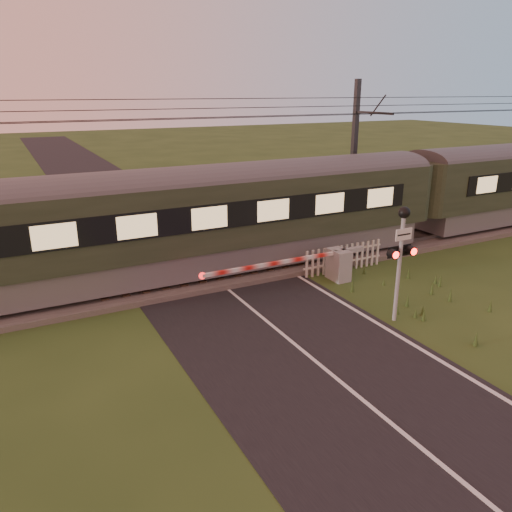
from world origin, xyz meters
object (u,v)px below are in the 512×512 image
boom_gate (333,264)px  picket_fence (343,258)px  train (412,194)px  crossing_signal (401,244)px  catenary_mast (355,156)px

boom_gate → picket_fence: (0.94, 0.63, -0.10)m
train → crossing_signal: train is taller
boom_gate → crossing_signal: (-0.26, -3.45, 1.71)m
crossing_signal → boom_gate: bearing=85.8°
crossing_signal → picket_fence: bearing=73.7°
boom_gate → train: bearing=23.1°
catenary_mast → boom_gate: bearing=-132.9°
crossing_signal → catenary_mast: (4.68, 8.20, 1.24)m
crossing_signal → picket_fence: size_ratio=0.98×
crossing_signal → picket_fence: (1.19, 4.08, -1.81)m
boom_gate → catenary_mast: 7.12m
boom_gate → picket_fence: boom_gate is taller
picket_fence → train: bearing=20.8°
train → boom_gate: bearing=-156.9°
train → crossing_signal: 8.59m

